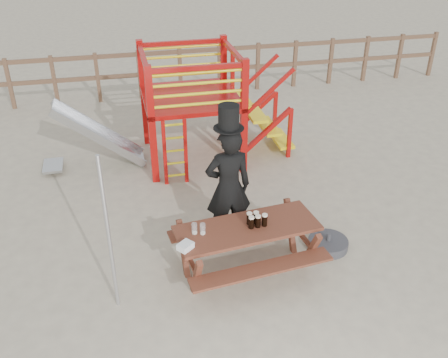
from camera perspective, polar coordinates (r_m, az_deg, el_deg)
ground at (r=6.77m, az=0.04°, el=-11.25°), size 60.00×60.00×0.00m
back_fence at (r=12.58m, az=-7.35°, el=12.47°), size 15.09×0.09×1.20m
playground_fort at (r=9.28m, az=-4.26°, el=8.45°), size 4.71×1.84×2.10m
picnic_table at (r=6.62m, az=2.63°, el=-7.32°), size 1.99×1.48×0.72m
man_with_hat at (r=6.90m, az=0.50°, el=-0.62°), size 0.66×0.44×2.12m
metal_pole at (r=5.88m, az=-13.03°, el=-6.41°), size 0.05×0.05×2.09m
parasol_base at (r=7.39m, az=11.79°, el=-7.25°), size 0.57×0.57×0.24m
paper_bag at (r=6.08m, az=-4.43°, el=-7.66°), size 0.23×0.22×0.08m
stout_pints at (r=6.44m, az=3.66°, el=-4.68°), size 0.25×0.17×0.17m
empty_glasses at (r=6.30m, az=-2.92°, el=-5.74°), size 0.17×0.10×0.15m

